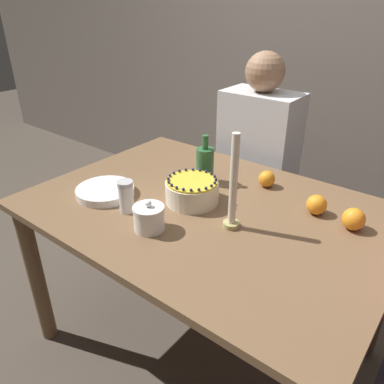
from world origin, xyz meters
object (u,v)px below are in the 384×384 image
object	(u,v)px
sugar_shaker	(126,196)
bottle	(205,164)
person_man_blue_shirt	(255,183)
sugar_bowl	(149,218)
cake	(192,191)
candle	(233,190)

from	to	relation	value
sugar_shaker	bottle	world-z (taller)	bottle
person_man_blue_shirt	sugar_shaker	bearing A→B (deg)	86.24
sugar_bowl	sugar_shaker	world-z (taller)	sugar_shaker
cake	candle	bearing A→B (deg)	-14.55
cake	candle	world-z (taller)	candle
cake	person_man_blue_shirt	world-z (taller)	person_man_blue_shirt
sugar_shaker	candle	world-z (taller)	candle
cake	person_man_blue_shirt	size ratio (longest dim) A/B	0.17
cake	bottle	size ratio (longest dim) A/B	0.98
cake	bottle	bearing A→B (deg)	111.12
cake	bottle	world-z (taller)	bottle
sugar_bowl	person_man_blue_shirt	bearing A→B (deg)	95.68
candle	person_man_blue_shirt	world-z (taller)	person_man_blue_shirt
candle	bottle	xyz separation A→B (m)	(-0.29, 0.24, -0.07)
cake	sugar_shaker	distance (m)	0.26
sugar_shaker	person_man_blue_shirt	xyz separation A→B (m)	(0.06, 0.91, -0.28)
sugar_bowl	candle	bearing A→B (deg)	41.33
sugar_shaker	bottle	size ratio (longest dim) A/B	0.59
sugar_shaker	candle	distance (m)	0.41
cake	sugar_bowl	xyz separation A→B (m)	(0.01, -0.25, -0.00)
bottle	person_man_blue_shirt	world-z (taller)	person_man_blue_shirt
sugar_shaker	person_man_blue_shirt	bearing A→B (deg)	86.24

